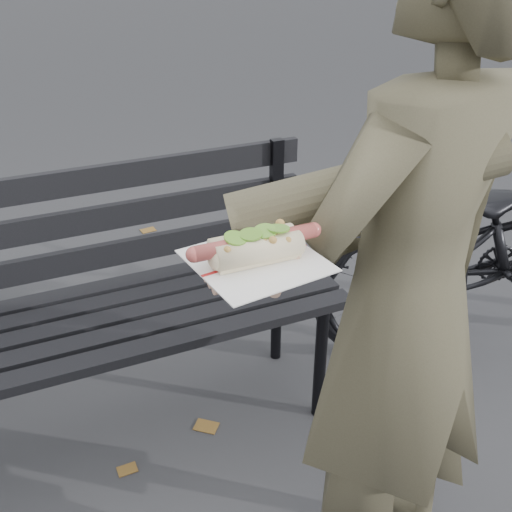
{
  "coord_description": "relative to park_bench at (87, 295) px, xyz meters",
  "views": [
    {
      "loc": [
        -0.22,
        -0.69,
        1.5
      ],
      "look_at": [
        0.11,
        0.05,
        1.05
      ],
      "focal_mm": 42.0,
      "sensor_mm": 36.0,
      "label": 1
    }
  ],
  "objects": [
    {
      "name": "park_bench",
      "position": [
        0.0,
        0.0,
        0.0
      ],
      "size": [
        1.5,
        0.44,
        0.88
      ],
      "color": "black",
      "rests_on": "ground"
    },
    {
      "name": "person",
      "position": [
        0.57,
        -0.75,
        0.27
      ],
      "size": [
        0.66,
        0.52,
        1.59
      ],
      "primitive_type": "imported",
      "rotation": [
        0.0,
        0.0,
        3.4
      ],
      "color": "#4A4531",
      "rests_on": "ground"
    },
    {
      "name": "held_hotdog",
      "position": [
        0.37,
        -0.78,
        0.56
      ],
      "size": [
        0.62,
        0.31,
        0.2
      ],
      "color": "#4A4531"
    }
  ]
}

